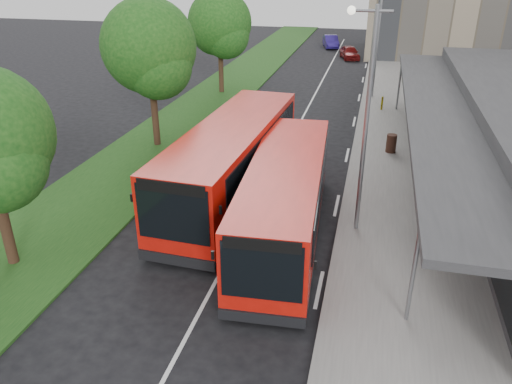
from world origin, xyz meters
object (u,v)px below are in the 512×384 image
at_px(bus_second, 232,162).
at_px(bollard, 382,103).
at_px(lamp_post_near, 365,111).
at_px(car_far, 331,42).
at_px(car_near, 350,52).
at_px(tree_mid, 150,53).
at_px(tree_far, 220,27).
at_px(lamp_post_far, 377,32).
at_px(litter_bin, 391,143).
at_px(bus_main, 285,200).

bearing_deg(bus_second, bollard, 70.79).
relative_size(lamp_post_near, car_far, 1.96).
distance_m(lamp_post_near, car_near, 35.43).
xyz_separation_m(tree_mid, car_far, (5.98, 34.44, -4.35)).
bearing_deg(lamp_post_near, tree_far, 120.29).
relative_size(tree_mid, bollard, 8.83).
distance_m(tree_far, lamp_post_far, 11.17).
relative_size(lamp_post_near, car_near, 2.11).
relative_size(bus_second, litter_bin, 12.39).
distance_m(tree_far, bollard, 12.88).
bearing_deg(bus_second, tree_mid, 140.18).
height_order(lamp_post_far, car_far, lamp_post_far).
xyz_separation_m(lamp_post_near, car_near, (-2.60, 35.10, -4.07)).
relative_size(tree_far, car_far, 1.82).
bearing_deg(lamp_post_near, bollard, 87.22).
relative_size(tree_mid, bus_main, 0.73).
relative_size(tree_far, bus_second, 0.63).
relative_size(litter_bin, bollard, 1.08).
bearing_deg(lamp_post_near, bus_main, -157.49).
height_order(bus_main, bollard, bus_main).
relative_size(tree_far, litter_bin, 7.83).
xyz_separation_m(tree_far, litter_bin, (12.50, -10.43, -4.16)).
relative_size(bollard, car_far, 0.22).
xyz_separation_m(tree_mid, lamp_post_near, (11.13, -7.05, -0.30)).
xyz_separation_m(lamp_post_near, litter_bin, (1.37, 8.62, -4.09)).
distance_m(tree_mid, bus_second, 8.64).
bearing_deg(bollard, litter_bin, -85.96).
bearing_deg(tree_far, bus_main, -66.74).
bearing_deg(car_near, tree_mid, -122.91).
bearing_deg(tree_mid, bollard, 38.78).
relative_size(car_near, car_far, 0.93).
height_order(bus_second, bollard, bus_second).
distance_m(tree_mid, litter_bin, 13.34).
relative_size(tree_far, bollard, 8.42).
distance_m(lamp_post_far, car_near, 15.86).
xyz_separation_m(bus_second, car_far, (0.12, 39.84, -1.01)).
bearing_deg(bus_main, litter_bin, 64.53).
xyz_separation_m(car_near, car_far, (-2.55, 6.38, 0.03)).
relative_size(tree_mid, tree_far, 1.05).
bearing_deg(car_far, bollard, -89.81).
xyz_separation_m(bus_main, car_near, (-0.10, 36.14, -0.88)).
relative_size(tree_far, lamp_post_near, 0.93).
bearing_deg(tree_mid, car_far, 80.14).
distance_m(lamp_post_near, bus_second, 6.29).
bearing_deg(car_near, tree_far, -133.98).
bearing_deg(litter_bin, lamp_post_far, 96.89).
distance_m(bus_main, bollard, 18.01).
relative_size(tree_mid, lamp_post_far, 0.97).
height_order(tree_mid, tree_far, tree_mid).
distance_m(litter_bin, bollard, 8.04).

